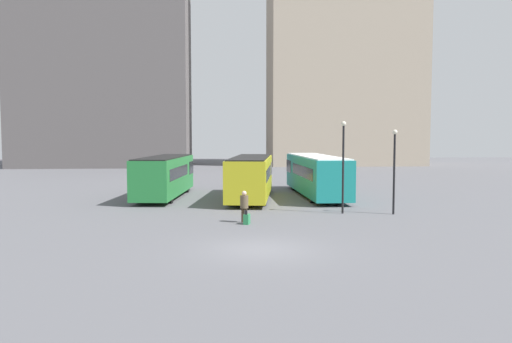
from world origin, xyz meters
The scene contains 10 objects.
ground_plane centered at (0.00, 0.00, 0.00)m, with size 160.00×160.00×0.00m, color #56565B.
building_block_left centered at (-18.18, 56.39, 14.83)m, with size 24.29×13.96×29.66m.
building_block_right centered at (17.45, 56.39, 20.72)m, with size 22.84×10.54×41.44m.
bus_0 centered at (-5.48, 17.08, 1.60)m, with size 3.55×10.48×2.93m.
bus_1 centered at (0.62, 15.52, 1.61)m, with size 3.99×10.67×2.96m.
bus_2 centered at (5.48, 17.18, 1.62)m, with size 2.66×12.24×2.95m.
traveler centered at (-0.33, 6.10, 0.96)m, with size 0.52×0.52×1.62m.
suitcase centered at (-0.23, 5.59, 0.25)m, with size 0.38×0.50×0.72m.
lamp_post_0 centered at (8.17, 8.15, 2.85)m, with size 0.28×0.28×4.75m.
lamp_post_1 centered at (5.39, 8.66, 3.10)m, with size 0.28×0.28×5.21m.
Camera 1 is at (-1.59, -18.96, 4.38)m, focal length 35.00 mm.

